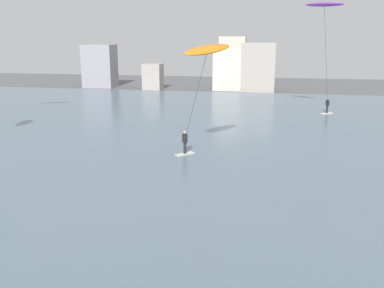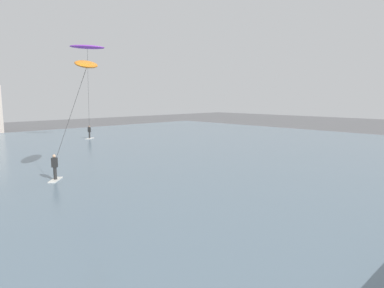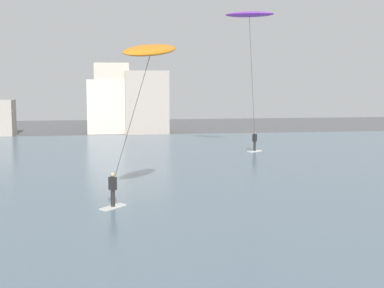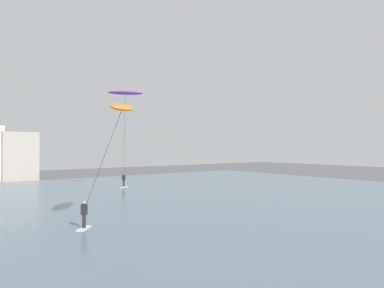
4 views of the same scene
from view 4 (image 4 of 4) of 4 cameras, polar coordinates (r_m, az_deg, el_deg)
The scene contains 3 objects.
water_bay at distance 29.55m, azimuth -20.64°, elevation -9.93°, with size 84.00×52.00×0.10m, color slate.
kitesurfer_purple at distance 40.37m, azimuth -10.66°, elevation 7.03°, with size 4.03×5.23×11.04m.
kitesurfer_orange at distance 21.40m, azimuth -11.61°, elevation 4.48°, with size 3.95×3.86×7.71m.
Camera 4 is at (-8.41, 2.34, 4.94)m, focal length 33.33 mm.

